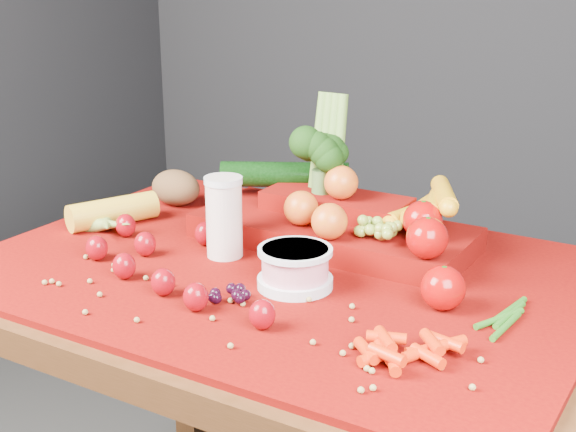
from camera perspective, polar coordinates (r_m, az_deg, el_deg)
The scene contains 12 objects.
table at distance 1.44m, azimuth -0.41°, elevation -7.59°, with size 1.10×0.80×0.75m.
red_cloth at distance 1.40m, azimuth -0.42°, elevation -3.87°, with size 1.05×0.75×0.01m, color #6A0903.
milk_glass at distance 1.43m, azimuth -4.57°, elevation 0.14°, with size 0.07×0.07×0.15m.
yogurt_bowl at distance 1.30m, azimuth 0.51°, elevation -3.60°, with size 0.12×0.12×0.07m.
strawberry_scatter at distance 1.38m, azimuth -8.96°, elevation -3.08°, with size 0.48×0.28×0.05m.
dark_grape_cluster at distance 1.26m, azimuth -4.05°, elevation -5.56°, with size 0.06×0.05×0.03m, color black, non-canonical shape.
soybean_scatter at distance 1.24m, azimuth -5.25°, elevation -6.39°, with size 0.84×0.24×0.01m, color #9E8444, non-canonical shape.
corn_ear at distance 1.60m, azimuth -12.65°, elevation -0.32°, with size 0.24×0.26×0.06m.
potato at distance 1.74m, azimuth -7.99°, elevation 2.01°, with size 0.11×0.08×0.08m, color #513A1D.
baby_carrot_pile at distance 1.10m, azimuth 8.63°, elevation -9.33°, with size 0.17×0.17×0.03m, color red, non-canonical shape.
green_bean_pile at distance 1.25m, azimuth 14.84°, elevation -6.88°, with size 0.14×0.12×0.01m, color #236116, non-canonical shape.
produce_mound at distance 1.49m, azimuth 3.98°, elevation 0.10°, with size 0.60×0.38×0.27m.
Camera 1 is at (0.68, -1.11, 1.28)m, focal length 50.00 mm.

